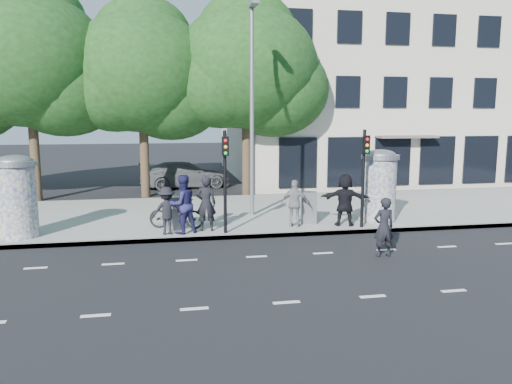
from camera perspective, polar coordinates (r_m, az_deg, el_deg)
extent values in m
plane|color=black|center=(13.18, 1.18, -9.08)|extent=(120.00, 120.00, 0.00)
cube|color=gray|center=(20.33, -3.07, -2.45)|extent=(40.00, 8.00, 0.15)
cube|color=slate|center=(16.52, -1.30, -5.10)|extent=(40.00, 0.10, 0.16)
cube|color=silver|center=(11.16, 3.50, -12.48)|extent=(32.00, 0.12, 0.01)
cube|color=silver|center=(14.49, 0.06, -7.39)|extent=(32.00, 0.12, 0.01)
cylinder|color=beige|center=(17.64, -25.63, -1.02)|extent=(1.20, 1.20, 2.30)
cylinder|color=slate|center=(17.49, -25.90, 2.95)|extent=(1.36, 1.36, 0.16)
ellipsoid|color=slate|center=(17.48, -25.92, 3.22)|extent=(1.10, 1.10, 0.38)
cylinder|color=beige|center=(18.86, 13.91, 0.19)|extent=(1.20, 1.20, 2.30)
cylinder|color=slate|center=(18.72, 14.05, 3.91)|extent=(1.36, 1.36, 0.16)
ellipsoid|color=slate|center=(18.71, 14.06, 4.16)|extent=(1.10, 1.10, 0.38)
cylinder|color=black|center=(16.39, -3.56, 1.10)|extent=(0.11, 0.11, 3.40)
cube|color=black|center=(16.10, -3.53, 5.25)|extent=(0.22, 0.14, 0.62)
cylinder|color=black|center=(17.62, 12.14, 1.46)|extent=(0.11, 0.11, 3.40)
cube|color=black|center=(17.34, 12.49, 5.32)|extent=(0.22, 0.14, 0.62)
cylinder|color=slate|center=(19.27, -0.47, 9.13)|extent=(0.16, 0.16, 8.00)
cube|color=slate|center=(19.29, -0.27, 20.80)|extent=(0.25, 0.90, 0.18)
cylinder|color=#38281C|center=(25.55, -23.97, 4.30)|extent=(0.44, 0.44, 4.73)
ellipsoid|color=#183312|center=(25.61, -24.57, 13.58)|extent=(7.20, 7.20, 6.12)
cylinder|color=#38281C|center=(25.07, -12.64, 4.41)|extent=(0.44, 0.44, 4.41)
ellipsoid|color=#183312|center=(25.08, -12.95, 13.26)|extent=(6.80, 6.80, 5.78)
cylinder|color=#38281C|center=(24.97, -1.10, 4.81)|extent=(0.44, 0.44, 4.59)
ellipsoid|color=#183312|center=(25.01, -1.13, 14.06)|extent=(7.00, 7.00, 5.95)
cube|color=#C0B3A1|center=(35.45, 14.10, 11.74)|extent=(20.00, 15.00, 12.00)
cube|color=black|center=(28.79, 19.99, 3.43)|extent=(18.00, 0.10, 2.60)
cube|color=#59544C|center=(27.43, 16.87, 6.07)|extent=(3.20, 0.90, 0.12)
cube|color=#194C8C|center=(25.25, 1.09, 6.91)|extent=(1.60, 0.06, 0.30)
imported|color=black|center=(16.88, -5.74, -1.34)|extent=(0.71, 0.49, 1.87)
imported|color=#1E1D49|center=(16.61, -8.40, -1.40)|extent=(1.17, 1.07, 1.96)
imported|color=black|center=(16.61, -10.18, -2.12)|extent=(1.08, 0.71, 1.57)
imported|color=gray|center=(17.45, 4.48, -1.32)|extent=(1.11, 0.88, 1.67)
imported|color=black|center=(17.88, 10.13, -0.87)|extent=(1.83, 1.16, 1.86)
imported|color=black|center=(14.78, 14.40, -3.91)|extent=(0.65, 0.45, 1.73)
imported|color=black|center=(17.44, -9.10, -2.51)|extent=(1.21, 2.03, 1.01)
cube|color=slate|center=(17.32, -9.54, -2.40)|extent=(0.57, 0.43, 1.12)
cube|color=slate|center=(18.15, 6.06, -1.77)|extent=(0.63, 0.52, 1.15)
imported|color=#515558|center=(28.15, -8.07, 1.97)|extent=(2.61, 5.19, 1.45)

